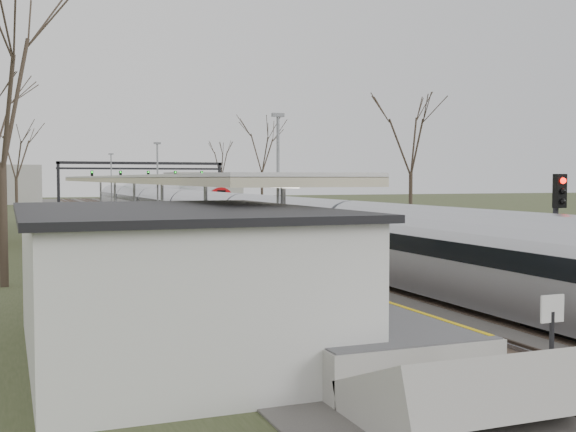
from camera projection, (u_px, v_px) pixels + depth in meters
The scene contains 11 objects.
track_bed at pixel (201, 222), 64.46m from camera, with size 24.00×160.00×0.22m.
platform at pixel (125, 234), 44.78m from camera, with size 3.50×69.00×1.00m, color #9E9B93.
canopy at pixel (137, 179), 40.40m from camera, with size 4.10×50.00×3.11m.
station_building at pixel (170, 285), 16.02m from camera, with size 6.00×9.00×3.20m, color silver.
signal_gantry at pixel (142, 171), 92.12m from camera, with size 21.00×0.59×6.08m.
tree_west_near at pixel (0, 85), 25.62m from camera, with size 5.00×5.00×10.30m.
tree_east_far at pixel (411, 136), 56.96m from camera, with size 5.00×5.00×10.30m.
train_near at pixel (186, 209), 57.80m from camera, with size 2.62×90.21×3.05m.
train_far at pixel (163, 196), 101.37m from camera, with size 2.62×60.21×3.05m.
passenger at pixel (235, 235), 26.06m from camera, with size 0.66×0.43×1.81m, color navy.
signal_post at pixel (557, 221), 21.23m from camera, with size 0.35×0.45×4.10m.
Camera 1 is at (-15.83, -7.78, 3.97)m, focal length 45.00 mm.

